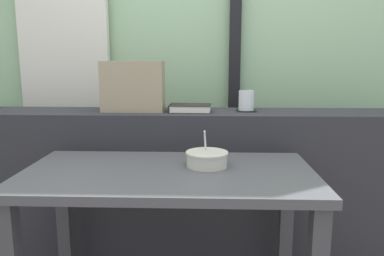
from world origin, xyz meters
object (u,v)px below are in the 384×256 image
(juice_glass, at_px, (246,101))
(soup_bowl, at_px, (207,159))
(coaster_square, at_px, (246,111))
(throw_pillow, at_px, (133,86))
(breakfast_table, at_px, (168,198))
(closed_book, at_px, (190,108))

(juice_glass, bearing_deg, soup_bowl, -113.37)
(juice_glass, height_order, soup_bowl, juice_glass)
(coaster_square, relative_size, throw_pillow, 0.31)
(soup_bowl, bearing_deg, coaster_square, 66.63)
(coaster_square, distance_m, juice_glass, 0.05)
(breakfast_table, bearing_deg, closed_book, 82.50)
(coaster_square, relative_size, juice_glass, 0.96)
(coaster_square, relative_size, soup_bowl, 0.57)
(soup_bowl, bearing_deg, closed_book, 101.27)
(closed_book, bearing_deg, juice_glass, 7.51)
(throw_pillow, bearing_deg, coaster_square, 2.01)
(breakfast_table, bearing_deg, juice_glass, 56.44)
(breakfast_table, height_order, closed_book, closed_book)
(breakfast_table, relative_size, soup_bowl, 6.63)
(coaster_square, height_order, throw_pillow, throw_pillow)
(coaster_square, xyz_separation_m, soup_bowl, (-0.21, -0.48, -0.14))
(coaster_square, xyz_separation_m, juice_glass, (0.00, 0.00, 0.05))
(breakfast_table, bearing_deg, coaster_square, 56.44)
(coaster_square, xyz_separation_m, throw_pillow, (-0.59, -0.02, 0.13))
(closed_book, relative_size, soup_bowl, 1.27)
(breakfast_table, relative_size, juice_glass, 11.15)
(closed_book, bearing_deg, coaster_square, 7.51)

